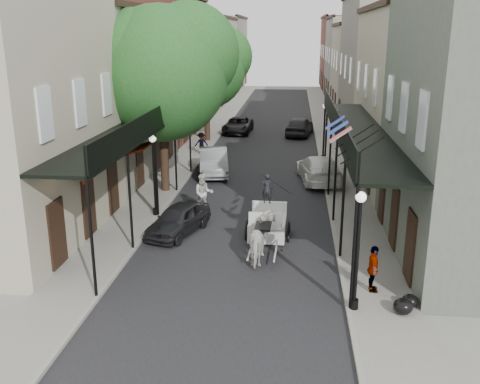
% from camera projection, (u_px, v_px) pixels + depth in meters
% --- Properties ---
extents(ground, '(140.00, 140.00, 0.00)m').
position_uv_depth(ground, '(228.00, 277.00, 18.62)').
color(ground, gray).
rests_on(ground, ground).
extents(road, '(8.00, 90.00, 0.01)m').
position_uv_depth(road, '(263.00, 154.00, 37.69)').
color(road, black).
rests_on(road, ground).
extents(sidewalk_left, '(2.20, 90.00, 0.12)m').
position_uv_depth(sidewalk_left, '(193.00, 151.00, 38.16)').
color(sidewalk_left, gray).
rests_on(sidewalk_left, ground).
extents(sidewalk_right, '(2.20, 90.00, 0.12)m').
position_uv_depth(sidewalk_right, '(334.00, 154.00, 37.19)').
color(sidewalk_right, gray).
rests_on(sidewalk_right, ground).
extents(building_row_left, '(5.00, 80.00, 10.50)m').
position_uv_depth(building_row_left, '(172.00, 68.00, 46.56)').
color(building_row_left, '#9F987F').
rests_on(building_row_left, ground).
extents(building_row_right, '(5.00, 80.00, 10.50)m').
position_uv_depth(building_row_right, '(373.00, 69.00, 44.89)').
color(building_row_right, slate).
rests_on(building_row_right, ground).
extents(gallery_left, '(2.20, 18.05, 4.88)m').
position_uv_depth(gallery_left, '(143.00, 126.00, 24.58)').
color(gallery_left, black).
rests_on(gallery_left, sidewalk_left).
extents(gallery_right, '(2.20, 18.05, 4.88)m').
position_uv_depth(gallery_right, '(354.00, 130.00, 23.65)').
color(gallery_right, black).
rests_on(gallery_right, sidewalk_right).
extents(tree_near, '(7.31, 6.80, 9.63)m').
position_uv_depth(tree_near, '(169.00, 68.00, 26.88)').
color(tree_near, '#382619').
rests_on(tree_near, sidewalk_left).
extents(tree_far, '(6.45, 6.00, 8.61)m').
position_uv_depth(tree_far, '(211.00, 65.00, 40.42)').
color(tree_far, '#382619').
rests_on(tree_far, sidewalk_left).
extents(lamppost_right_near, '(0.32, 0.32, 3.71)m').
position_uv_depth(lamppost_right_near, '(357.00, 250.00, 15.73)').
color(lamppost_right_near, black).
rests_on(lamppost_right_near, sidewalk_right).
extents(lamppost_left, '(0.32, 0.32, 3.71)m').
position_uv_depth(lamppost_left, '(154.00, 174.00, 24.15)').
color(lamppost_left, black).
rests_on(lamppost_left, sidewalk_left).
extents(lamppost_right_far, '(0.32, 0.32, 3.71)m').
position_uv_depth(lamppost_right_far, '(324.00, 131.00, 34.80)').
color(lamppost_right_far, black).
rests_on(lamppost_right_far, sidewalk_right).
extents(horse, '(1.00, 2.09, 1.74)m').
position_uv_depth(horse, '(263.00, 239.00, 19.75)').
color(horse, silver).
rests_on(horse, ground).
extents(carriage, '(1.86, 2.61, 2.92)m').
position_uv_depth(carriage, '(269.00, 209.00, 22.26)').
color(carriage, black).
rests_on(carriage, ground).
extents(pedestrian_walking, '(1.08, 0.95, 1.89)m').
position_uv_depth(pedestrian_walking, '(204.00, 194.00, 25.05)').
color(pedestrian_walking, beige).
rests_on(pedestrian_walking, ground).
extents(pedestrian_sidewalk_left, '(1.09, 0.83, 1.50)m').
position_uv_depth(pedestrian_sidewalk_left, '(201.00, 143.00, 36.87)').
color(pedestrian_sidewalk_left, gray).
rests_on(pedestrian_sidewalk_left, sidewalk_left).
extents(pedestrian_sidewalk_right, '(0.40, 0.92, 1.56)m').
position_uv_depth(pedestrian_sidewalk_right, '(373.00, 269.00, 17.16)').
color(pedestrian_sidewalk_right, gray).
rests_on(pedestrian_sidewalk_right, sidewalk_right).
extents(car_left_near, '(2.55, 4.00, 1.27)m').
position_uv_depth(car_left_near, '(179.00, 219.00, 22.51)').
color(car_left_near, black).
rests_on(car_left_near, ground).
extents(car_left_mid, '(2.38, 4.87, 1.54)m').
position_uv_depth(car_left_mid, '(214.00, 162.00, 32.00)').
color(car_left_mid, '#96979B').
rests_on(car_left_mid, ground).
extents(car_left_far, '(2.43, 4.85, 1.32)m').
position_uv_depth(car_left_far, '(238.00, 125.00, 45.23)').
color(car_left_far, black).
rests_on(car_left_far, ground).
extents(car_right_near, '(2.78, 5.39, 1.50)m').
position_uv_depth(car_right_near, '(319.00, 169.00, 30.39)').
color(car_right_near, white).
rests_on(car_right_near, ground).
extents(car_right_far, '(2.62, 4.90, 1.59)m').
position_uv_depth(car_right_far, '(300.00, 126.00, 44.11)').
color(car_right_far, black).
rests_on(car_right_far, ground).
extents(trash_bags, '(0.85, 1.00, 0.50)m').
position_uv_depth(trash_bags, '(406.00, 304.00, 16.04)').
color(trash_bags, black).
rests_on(trash_bags, sidewalk_right).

